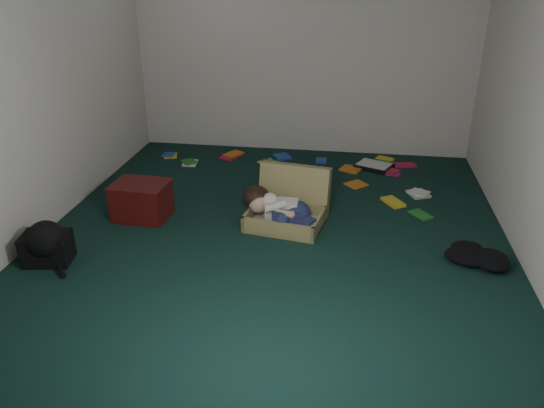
# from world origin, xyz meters

# --- Properties ---
(floor) EXTENTS (4.50, 4.50, 0.00)m
(floor) POSITION_xyz_m (0.00, 0.00, 0.00)
(floor) COLOR black
(floor) RESTS_ON ground
(wall_back) EXTENTS (4.50, 0.00, 4.50)m
(wall_back) POSITION_xyz_m (0.00, 2.25, 1.30)
(wall_back) COLOR silver
(wall_back) RESTS_ON ground
(wall_front) EXTENTS (4.50, 0.00, 4.50)m
(wall_front) POSITION_xyz_m (0.00, -2.25, 1.30)
(wall_front) COLOR silver
(wall_front) RESTS_ON ground
(wall_left) EXTENTS (0.00, 4.50, 4.50)m
(wall_left) POSITION_xyz_m (-2.00, 0.00, 1.30)
(wall_left) COLOR silver
(wall_left) RESTS_ON ground
(suitcase) EXTENTS (0.76, 0.74, 0.49)m
(suitcase) POSITION_xyz_m (0.09, 0.27, 0.15)
(suitcase) COLOR #928750
(suitcase) RESTS_ON floor
(person) EXTENTS (0.69, 0.43, 0.30)m
(person) POSITION_xyz_m (0.02, 0.11, 0.19)
(person) COLOR silver
(person) RESTS_ON suitcase
(maroon_bin) EXTENTS (0.52, 0.42, 0.34)m
(maroon_bin) POSITION_xyz_m (-1.26, 0.12, 0.17)
(maroon_bin) COLOR #450F0E
(maroon_bin) RESTS_ON floor
(backpack) EXTENTS (0.50, 0.42, 0.27)m
(backpack) POSITION_xyz_m (-1.70, -0.75, 0.13)
(backpack) COLOR black
(backpack) RESTS_ON floor
(clothing_pile) EXTENTS (0.49, 0.43, 0.13)m
(clothing_pile) POSITION_xyz_m (1.70, -0.19, 0.07)
(clothing_pile) COLOR black
(clothing_pile) RESTS_ON floor
(paper_tray) EXTENTS (0.47, 0.43, 0.05)m
(paper_tray) POSITION_xyz_m (0.89, 1.74, 0.03)
(paper_tray) COLOR black
(paper_tray) RESTS_ON floor
(book_scatter) EXTENTS (3.06, 1.61, 0.02)m
(book_scatter) POSITION_xyz_m (0.33, 1.52, 0.01)
(book_scatter) COLOR gold
(book_scatter) RESTS_ON floor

